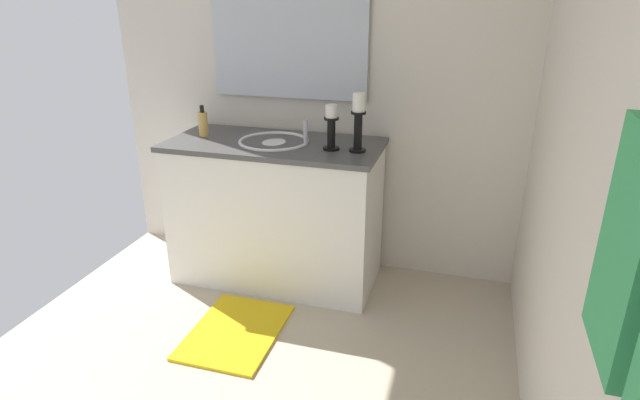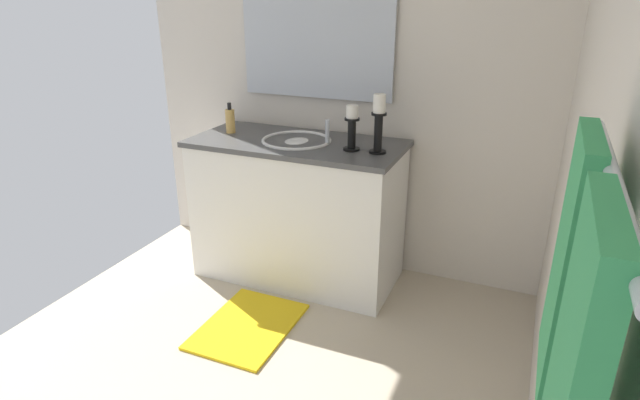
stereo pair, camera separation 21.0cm
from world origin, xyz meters
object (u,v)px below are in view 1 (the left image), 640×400
at_px(sink_basin, 274,149).
at_px(bath_mat, 236,331).
at_px(mirror, 288,25).
at_px(candle_holder_short, 331,126).
at_px(soap_bottle, 203,123).
at_px(vanity_cabinet, 276,212).
at_px(candle_holder_tall, 358,121).
at_px(towel_near_vanity, 626,249).

relative_size(sink_basin, bath_mat, 0.67).
distance_m(mirror, candle_holder_short, 0.69).
xyz_separation_m(mirror, candle_holder_short, (0.33, 0.35, -0.49)).
xyz_separation_m(mirror, soap_bottle, (0.26, -0.45, -0.54)).
bearing_deg(candle_holder_short, vanity_cabinet, -98.23).
relative_size(sink_basin, candle_holder_tall, 1.30).
bearing_deg(candle_holder_tall, towel_near_vanity, 25.87).
bearing_deg(towel_near_vanity, candle_holder_short, -150.33).
xyz_separation_m(candle_holder_short, bath_mat, (0.57, -0.35, -0.98)).
height_order(mirror, candle_holder_tall, mirror).
height_order(sink_basin, bath_mat, sink_basin).
distance_m(vanity_cabinet, towel_near_vanity, 2.37).
relative_size(vanity_cabinet, bath_mat, 2.05).
height_order(vanity_cabinet, sink_basin, sink_basin).
relative_size(mirror, candle_holder_short, 3.89).
xyz_separation_m(vanity_cabinet, candle_holder_tall, (0.05, 0.49, 0.59)).
xyz_separation_m(vanity_cabinet, towel_near_vanity, (1.78, 1.33, 0.82)).
xyz_separation_m(candle_holder_tall, bath_mat, (0.58, -0.49, -1.02)).
distance_m(sink_basin, candle_holder_short, 0.39).
height_order(soap_bottle, bath_mat, soap_bottle).
xyz_separation_m(sink_basin, soap_bottle, (-0.02, -0.45, 0.11)).
height_order(candle_holder_short, towel_near_vanity, towel_near_vanity).
xyz_separation_m(mirror, candle_holder_tall, (0.33, 0.49, -0.45)).
bearing_deg(soap_bottle, sink_basin, 87.90).
xyz_separation_m(candle_holder_tall, towel_near_vanity, (1.73, 0.84, 0.22)).
height_order(mirror, soap_bottle, mirror).
height_order(candle_holder_tall, candle_holder_short, candle_holder_tall).
bearing_deg(bath_mat, candle_holder_short, 148.60).
bearing_deg(mirror, vanity_cabinet, -0.01).
bearing_deg(candle_holder_tall, candle_holder_short, -88.06).
bearing_deg(mirror, candle_holder_short, 46.67).
distance_m(candle_holder_tall, bath_mat, 1.27).
relative_size(vanity_cabinet, mirror, 1.31).
height_order(candle_holder_tall, bath_mat, candle_holder_tall).
xyz_separation_m(candle_holder_tall, candle_holder_short, (0.00, -0.14, -0.04)).
relative_size(vanity_cabinet, candle_holder_short, 5.07).
height_order(soap_bottle, towel_near_vanity, towel_near_vanity).
distance_m(candle_holder_tall, soap_bottle, 0.95).
xyz_separation_m(candle_holder_short, soap_bottle, (-0.07, -0.80, -0.05)).
xyz_separation_m(sink_basin, candle_holder_tall, (0.05, 0.49, 0.20)).
bearing_deg(towel_near_vanity, candle_holder_tall, -154.13).
distance_m(candle_holder_short, bath_mat, 1.19).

